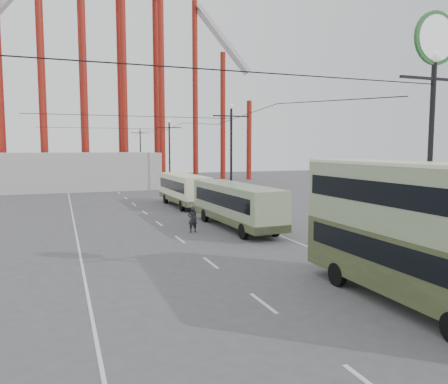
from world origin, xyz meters
name	(u,v)px	position (x,y,z in m)	size (l,w,h in m)	color
ground	(264,284)	(0.00, 0.00, 0.00)	(160.00, 160.00, 0.00)	#4A4A4D
road_markings	(151,216)	(-0.86, 19.70, 0.01)	(12.52, 120.00, 0.01)	silver
lamp_post_near	(433,91)	(5.60, -3.00, 7.86)	(3.20, 0.44, 10.80)	black
lamp_post_mid	(231,160)	(5.60, 18.00, 4.68)	(3.20, 0.44, 9.32)	black
lamp_post_far	(170,155)	(5.60, 40.00, 4.68)	(3.20, 0.44, 9.32)	black
lamp_post_distant	(141,153)	(5.60, 62.00, 4.68)	(3.20, 0.44, 9.32)	black
roller_coaster	(92,37)	(-2.49, 56.89, 22.92)	(52.95, 5.00, 55.48)	maroon
fairground_shed	(75,171)	(-6.00, 47.00, 2.50)	(22.00, 10.00, 5.00)	#ADADA8
double_decker_bus	(409,226)	(3.84, -3.92, 2.90)	(2.47, 9.65, 5.18)	#333F22
single_decker_green	(236,204)	(3.73, 12.35, 1.75)	(2.90, 11.04, 3.10)	gray
single_decker_cream	(184,189)	(3.35, 24.90, 1.73)	(2.70, 9.92, 3.07)	beige
pedestrian	(193,219)	(0.41, 11.93, 0.88)	(0.64, 0.42, 1.76)	black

